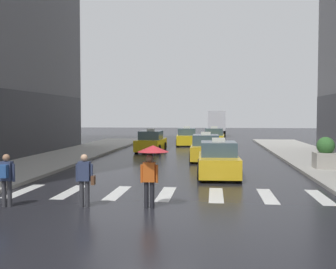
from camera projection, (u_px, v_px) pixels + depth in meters
The scene contains 12 objects.
ground_plane at pixel (154, 213), 12.03m from camera, with size 160.00×160.00×0.00m, color black.
crosswalk_markings at pixel (166, 194), 15.00m from camera, with size 11.30×2.80×0.01m.
taxi_lead at pixel (218, 161), 19.32m from camera, with size 2.02×4.58×1.80m.
taxi_second at pixel (206, 149), 26.03m from camera, with size 1.98×4.56×1.80m.
taxi_third at pixel (151, 142), 32.14m from camera, with size 2.06×4.60×1.80m.
taxi_fourth at pixel (187, 138), 38.82m from camera, with size 2.12×4.62×1.80m.
taxi_fifth at pixel (214, 138), 38.66m from camera, with size 2.05×4.60×1.80m.
box_truck at pixel (217, 122), 55.19m from camera, with size 2.37×7.57×3.35m.
pedestrian_with_umbrella at pixel (152, 159), 12.62m from camera, with size 0.96×0.96×1.94m.
pedestrian_with_backpack at pixel (6, 176), 12.84m from camera, with size 0.55×0.43×1.65m.
pedestrian_with_handbag at pixel (85, 177), 12.85m from camera, with size 0.61×0.24×1.65m.
planter_mid_block at pixel (326, 154), 20.99m from camera, with size 1.10×1.10×1.60m.
Camera 1 is at (1.71, -11.79, 2.87)m, focal length 44.30 mm.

